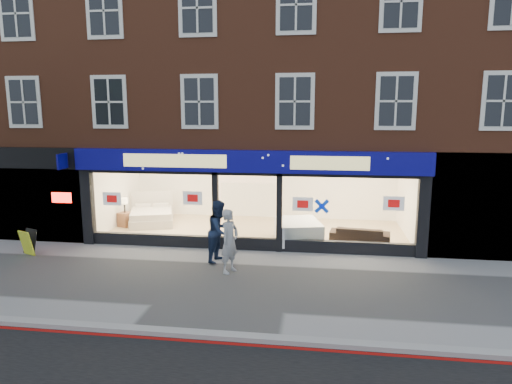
% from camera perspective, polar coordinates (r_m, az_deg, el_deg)
% --- Properties ---
extents(ground, '(120.00, 120.00, 0.00)m').
position_cam_1_polar(ground, '(12.34, -3.36, -11.40)').
color(ground, gray).
rests_on(ground, ground).
extents(kerb_line, '(60.00, 0.10, 0.01)m').
position_cam_1_polar(kerb_line, '(9.60, -7.16, -18.06)').
color(kerb_line, '#8C0A07').
rests_on(kerb_line, ground).
extents(kerb_stone, '(60.00, 0.25, 0.12)m').
position_cam_1_polar(kerb_stone, '(9.75, -6.85, -17.24)').
color(kerb_stone, gray).
rests_on(kerb_stone, ground).
extents(showroom_floor, '(11.00, 4.50, 0.10)m').
position_cam_1_polar(showroom_floor, '(17.25, 0.05, -4.89)').
color(showroom_floor, tan).
rests_on(showroom_floor, ground).
extents(building, '(19.00, 8.26, 10.30)m').
position_cam_1_polar(building, '(18.45, 0.75, 16.83)').
color(building, brown).
rests_on(building, ground).
extents(display_bed, '(2.20, 2.43, 1.14)m').
position_cam_1_polar(display_bed, '(18.60, -12.88, -2.86)').
color(display_bed, beige).
rests_on(display_bed, showroom_floor).
extents(bedside_table, '(0.59, 0.59, 0.55)m').
position_cam_1_polar(bedside_table, '(18.38, -16.02, -3.31)').
color(bedside_table, brown).
rests_on(bedside_table, showroom_floor).
extents(mattress_stack, '(1.79, 2.06, 0.70)m').
position_cam_1_polar(mattress_stack, '(15.80, 5.30, -4.85)').
color(mattress_stack, silver).
rests_on(mattress_stack, showroom_floor).
extents(sofa, '(2.07, 1.05, 0.58)m').
position_cam_1_polar(sofa, '(15.83, 12.84, -5.27)').
color(sofa, black).
rests_on(sofa, showroom_floor).
extents(a_board, '(0.62, 0.52, 0.81)m').
position_cam_1_polar(a_board, '(16.25, -26.58, -5.64)').
color(a_board, '#C9D926').
rests_on(a_board, ground).
extents(pedestrian_grey, '(0.68, 0.79, 1.82)m').
position_cam_1_polar(pedestrian_grey, '(12.92, -3.32, -6.13)').
color(pedestrian_grey, '#9B9CA2').
rests_on(pedestrian_grey, ground).
extents(pedestrian_blue, '(0.93, 1.07, 1.88)m').
position_cam_1_polar(pedestrian_blue, '(13.86, -4.57, -4.89)').
color(pedestrian_blue, '#172441').
rests_on(pedestrian_blue, ground).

